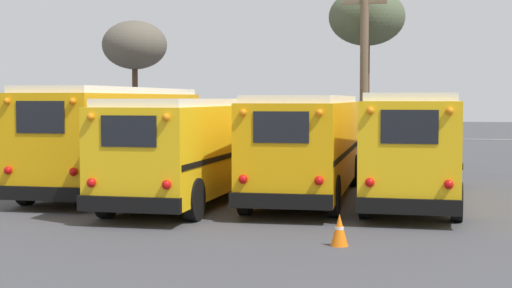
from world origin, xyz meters
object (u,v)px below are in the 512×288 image
Objects in this scene: school_bus_1 at (198,144)px; school_bus_2 at (307,142)px; school_bus_3 at (416,143)px; bare_tree_1 at (135,46)px; utility_pole at (364,73)px; school_bus_0 at (117,135)px; bare_tree_0 at (367,18)px; traffic_cone at (339,230)px.

school_bus_2 is (3.15, 0.71, 0.05)m from school_bus_1.
bare_tree_1 is (-14.17, 15.60, 4.01)m from school_bus_3.
utility_pole reaches higher than school_bus_1.
school_bus_3 is (9.45, -0.70, -0.10)m from school_bus_0.
school_bus_3 is 21.45m from bare_tree_1.
school_bus_0 is 1.50× the size of bare_tree_1.
school_bus_0 is at bearing 171.57° from school_bus_2.
school_bus_2 is 1.28× the size of bare_tree_0.
school_bus_3 is at bearing -77.58° from utility_pole.
traffic_cone is (7.88, -8.26, -1.47)m from school_bus_0.
school_bus_2 is 12.46m from bare_tree_0.
school_bus_1 is 3.23m from school_bus_2.
bare_tree_1 reaches higher than school_bus_1.
school_bus_2 is at bearing -175.75° from school_bus_3.
bare_tree_1 reaches higher than school_bus_2.
traffic_cone is at bearing -101.74° from school_bus_3.
utility_pole is at bearing -89.52° from bare_tree_0.
bare_tree_0 is (4.29, 12.17, 4.81)m from school_bus_1.
bare_tree_0 is at bearing 90.48° from utility_pole.
school_bus_0 is at bearing 133.66° from traffic_cone.
school_bus_0 is at bearing -125.24° from bare_tree_0.
bare_tree_1 is at bearing 118.54° from traffic_cone.
school_bus_2 is 0.94× the size of school_bus_3.
school_bus_1 is at bearing -27.61° from school_bus_0.
school_bus_3 reaches higher than traffic_cone.
bare_tree_0 is 19.76m from traffic_cone.
school_bus_0 reaches higher than school_bus_2.
school_bus_0 reaches higher than school_bus_1.
utility_pole is at bearing -28.23° from bare_tree_1.
school_bus_0 reaches higher than traffic_cone.
school_bus_2 reaches higher than school_bus_1.
school_bus_1 is at bearing -167.24° from school_bus_2.
school_bus_2 is 9.66m from utility_pole.
traffic_cone is at bearing -54.41° from school_bus_1.
utility_pole is (4.30, 10.01, 2.39)m from school_bus_1.
bare_tree_0 is at bearing 54.76° from school_bus_0.
bare_tree_0 is (-0.02, 2.16, 2.42)m from utility_pole.
bare_tree_0 is 1.11× the size of bare_tree_1.
utility_pole reaches higher than school_bus_3.
bare_tree_1 is (-12.15, 4.37, -0.75)m from bare_tree_0.
bare_tree_1 is at bearing 107.56° from school_bus_0.
bare_tree_0 is at bearing 84.34° from school_bus_2.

